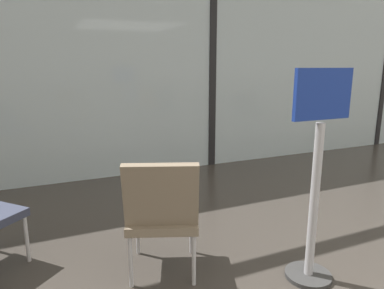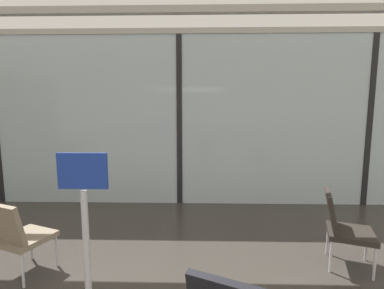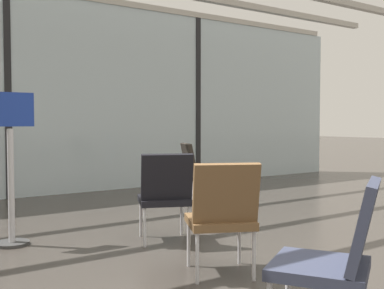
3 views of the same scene
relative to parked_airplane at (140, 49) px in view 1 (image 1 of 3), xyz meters
The scene contains 6 objects.
glass_curtain_wall 5.97m from the parked_airplane, 95.33° to the right, with size 14.00×0.08×3.15m, color silver.
window_mullion_1 5.97m from the parked_airplane, 95.33° to the right, with size 0.10×0.12×3.15m, color black.
window_mullion_2 6.63m from the parked_airplane, 63.57° to the right, with size 0.10×0.12×3.15m, color black.
parked_airplane is the anchor object (origin of this frame).
lounge_chair_6 8.76m from the parked_airplane, 104.28° to the right, with size 0.64×0.66×0.87m.
info_sign 8.98m from the parked_airplane, 97.80° to the right, with size 0.44×0.32×1.44m.
Camera 1 is at (-2.26, 0.66, 1.45)m, focal length 32.37 mm.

